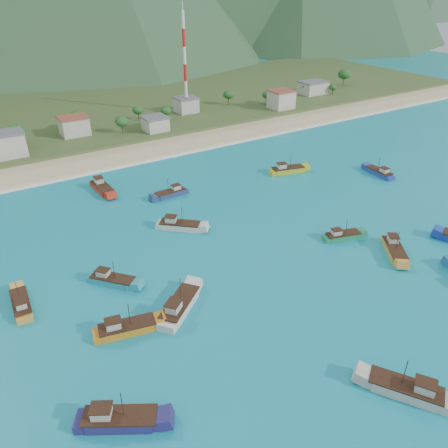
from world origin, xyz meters
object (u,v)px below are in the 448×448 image
boat_8 (179,307)px  boat_16 (118,420)px  boat_15 (407,390)px  boat_20 (102,188)px  boat_13 (179,226)px  boat_19 (287,170)px  radio_tower (185,64)px  boat_25 (171,194)px  boat_24 (126,329)px  boat_6 (394,250)px  boat_5 (379,173)px  boat_14 (21,305)px  boat_4 (112,281)px  boat_11 (342,236)px

boat_8 → boat_16: bearing=-85.8°
boat_15 → boat_20: boat_15 is taller
boat_13 → boat_20: size_ratio=0.88×
boat_19 → radio_tower: bearing=-168.8°
boat_13 → boat_25: size_ratio=1.04×
radio_tower → boat_24: radio_tower is taller
boat_8 → boat_15: boat_8 is taller
boat_6 → boat_20: 75.24m
boat_6 → boat_5: bearing=-99.3°
boat_14 → boat_16: size_ratio=0.87×
boat_16 → boat_20: (21.83, 70.49, 0.01)m
boat_8 → boat_20: size_ratio=1.01×
boat_4 → boat_11: size_ratio=0.99×
radio_tower → boat_19: size_ratio=3.49×
boat_8 → boat_19: size_ratio=1.00×
boat_11 → boat_24: boat_24 is taller
boat_6 → boat_25: size_ratio=1.07×
radio_tower → boat_19: (-3.56, -69.33, -20.13)m
boat_11 → boat_19: size_ratio=0.82×
boat_11 → boat_15: (-23.15, -34.61, 0.25)m
boat_16 → boat_24: size_ratio=1.02×
boat_5 → boat_11: 40.80m
boat_19 → boat_25: 36.47m
boat_5 → boat_14: boat_5 is taller
boat_24 → boat_6: bearing=95.0°
boat_4 → boat_24: 14.10m
boat_11 → boat_20: 64.25m
boat_4 → boat_19: 67.15m
boat_11 → boat_19: 38.38m
boat_19 → boat_24: (-65.30, -37.97, -0.05)m
boat_19 → boat_24: boat_19 is taller
boat_24 → boat_25: boat_24 is taller
radio_tower → boat_4: size_ratio=4.32×
boat_6 → boat_16: (-63.37, -7.75, 0.06)m
radio_tower → boat_13: 95.96m
boat_8 → boat_16: boat_8 is taller
radio_tower → boat_6: size_ratio=3.90×
boat_25 → boat_11: bearing=-153.8°
boat_6 → boat_15: boat_15 is taller
boat_11 → boat_25: 45.85m
boat_20 → boat_25: boat_20 is taller
boat_5 → boat_13: (-64.05, 3.35, 0.08)m
boat_11 → boat_14: size_ratio=0.96×
boat_5 → boat_8: boat_8 is taller
boat_15 → boat_25: bearing=57.0°
boat_15 → boat_19: boat_15 is taller
radio_tower → boat_13: bearing=-119.3°
boat_11 → boat_16: bearing=-57.4°
boat_6 → boat_19: (9.03, 45.68, 0.05)m
boat_25 → boat_19: bearing=-99.7°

